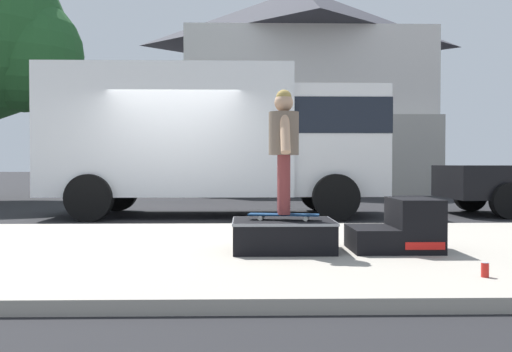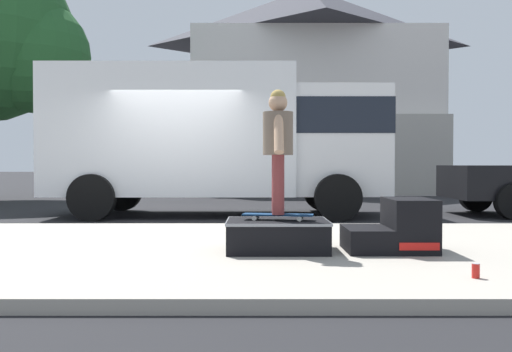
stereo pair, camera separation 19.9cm
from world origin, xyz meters
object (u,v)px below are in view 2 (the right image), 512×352
at_px(kicker_ramp, 397,229).
at_px(skater_kid, 279,141).
at_px(box_truck, 221,135).
at_px(skate_box, 279,234).
at_px(soda_can, 477,271).
at_px(skateboard, 279,215).

bearing_deg(kicker_ramp, skater_kid, -179.38).
height_order(skater_kid, box_truck, box_truck).
bearing_deg(skater_kid, box_truck, 100.29).
xyz_separation_m(skate_box, soda_can, (1.62, -1.46, -0.12)).
relative_size(skate_box, kicker_ramp, 1.17).
bearing_deg(skater_kid, skateboard, 0.00).
xyz_separation_m(skate_box, skateboard, (0.00, -0.01, 0.21)).
height_order(skate_box, soda_can, skate_box).
height_order(skate_box, skateboard, skateboard).
xyz_separation_m(skateboard, soda_can, (1.62, -1.45, -0.34)).
height_order(skate_box, kicker_ramp, kicker_ramp).
bearing_deg(skater_kid, kicker_ramp, 0.62).
height_order(skateboard, box_truck, box_truck).
distance_m(skate_box, box_truck, 5.78).
bearing_deg(box_truck, kicker_ramp, -67.21).
xyz_separation_m(soda_can, box_truck, (-2.62, 6.98, 1.52)).
relative_size(skateboard, soda_can, 6.38).
distance_m(skater_kid, box_truck, 5.64).
xyz_separation_m(skate_box, kicker_ramp, (1.32, -0.00, 0.06)).
xyz_separation_m(kicker_ramp, skater_kid, (-1.31, -0.01, 0.98)).
bearing_deg(kicker_ramp, soda_can, -78.38).
bearing_deg(kicker_ramp, box_truck, 112.79).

